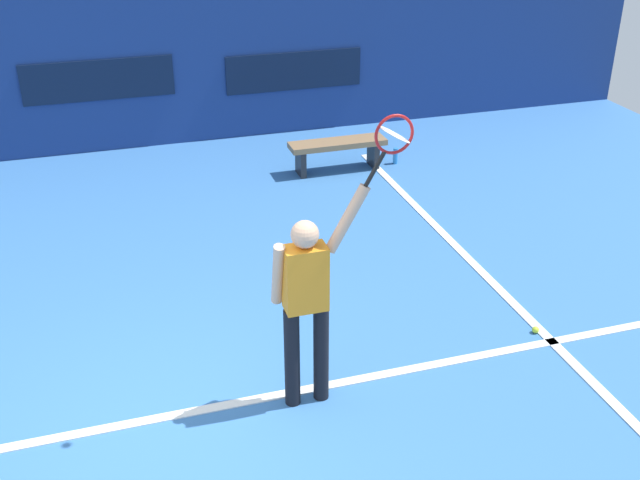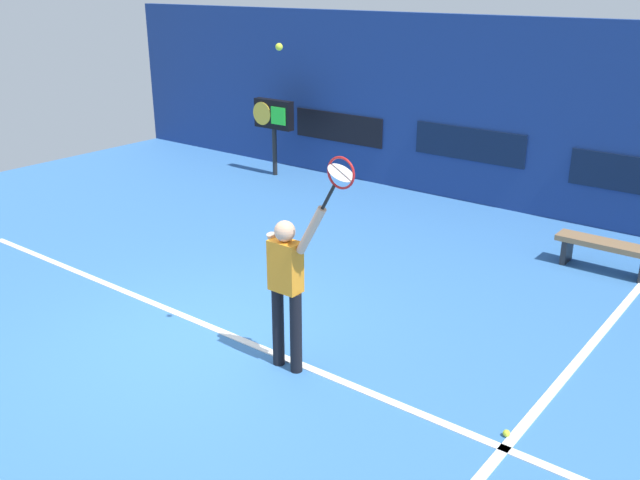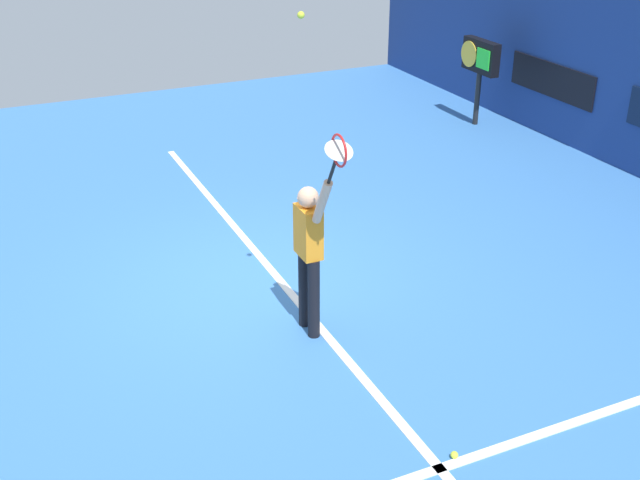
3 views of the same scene
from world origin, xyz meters
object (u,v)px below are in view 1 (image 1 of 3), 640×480
spare_ball (536,330)px  water_bottle (395,156)px  tennis_player (306,298)px  court_bench (338,148)px  tennis_racket (392,138)px

spare_ball → water_bottle: bearing=85.1°
tennis_player → court_bench: 5.24m
tennis_player → tennis_racket: size_ratio=3.17×
tennis_player → water_bottle: 5.65m
water_bottle → spare_ball: 4.55m
court_bench → water_bottle: (0.90, 0.00, -0.22)m
court_bench → water_bottle: size_ratio=5.83×
court_bench → spare_ball: court_bench is taller
court_bench → water_bottle: bearing=0.0°
tennis_player → court_bench: (1.88, 4.84, -0.67)m
water_bottle → spare_ball: size_ratio=3.53×
tennis_racket → tennis_player: bearing=179.6°
tennis_racket → spare_ball: bearing=10.2°
court_bench → spare_ball: bearing=-83.5°
tennis_racket → court_bench: tennis_racket is taller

